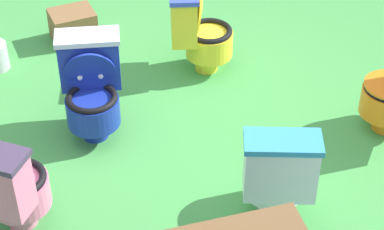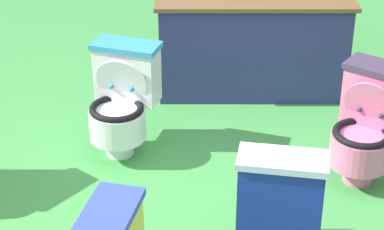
{
  "view_description": "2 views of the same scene",
  "coord_description": "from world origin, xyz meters",
  "px_view_note": "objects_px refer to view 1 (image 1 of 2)",
  "views": [
    {
      "loc": [
        0.88,
        3.68,
        3.24
      ],
      "look_at": [
        -0.11,
        0.23,
        0.39
      ],
      "focal_mm": 66.37,
      "sensor_mm": 36.0,
      "label": 1
    },
    {
      "loc": [
        0.01,
        -3.25,
        2.54
      ],
      "look_at": [
        -0.01,
        0.4,
        0.52
      ],
      "focal_mm": 66.9,
      "sensor_mm": 36.0,
      "label": 2
    }
  ],
  "objects_px": {
    "toilet_pink": "(8,186)",
    "toilet_yellow": "(197,29)",
    "toilet_blue": "(91,87)",
    "small_crate": "(73,26)",
    "toilet_white": "(277,173)"
  },
  "relations": [
    {
      "from": "toilet_white",
      "to": "small_crate",
      "type": "relative_size",
      "value": 2.03
    },
    {
      "from": "toilet_pink",
      "to": "toilet_blue",
      "type": "xyz_separation_m",
      "value": [
        -0.63,
        -0.83,
        0.0
      ]
    },
    {
      "from": "toilet_white",
      "to": "small_crate",
      "type": "distance_m",
      "value": 2.56
    },
    {
      "from": "toilet_pink",
      "to": "small_crate",
      "type": "height_order",
      "value": "toilet_pink"
    },
    {
      "from": "toilet_pink",
      "to": "small_crate",
      "type": "bearing_deg",
      "value": 107.95
    },
    {
      "from": "toilet_yellow",
      "to": "small_crate",
      "type": "distance_m",
      "value": 1.16
    },
    {
      "from": "toilet_pink",
      "to": "toilet_white",
      "type": "bearing_deg",
      "value": 23.74
    },
    {
      "from": "toilet_blue",
      "to": "small_crate",
      "type": "relative_size",
      "value": 2.03
    },
    {
      "from": "toilet_pink",
      "to": "toilet_yellow",
      "type": "height_order",
      "value": "same"
    },
    {
      "from": "toilet_blue",
      "to": "small_crate",
      "type": "xyz_separation_m",
      "value": [
        -0.04,
        -1.23,
        -0.24
      ]
    },
    {
      "from": "toilet_pink",
      "to": "toilet_blue",
      "type": "relative_size",
      "value": 1.0
    },
    {
      "from": "toilet_yellow",
      "to": "toilet_white",
      "type": "bearing_deg",
      "value": 12.96
    },
    {
      "from": "toilet_blue",
      "to": "toilet_white",
      "type": "xyz_separation_m",
      "value": [
        -0.91,
        1.16,
        0.0
      ]
    },
    {
      "from": "toilet_blue",
      "to": "toilet_white",
      "type": "height_order",
      "value": "same"
    },
    {
      "from": "toilet_pink",
      "to": "toilet_yellow",
      "type": "relative_size",
      "value": 1.0
    }
  ]
}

